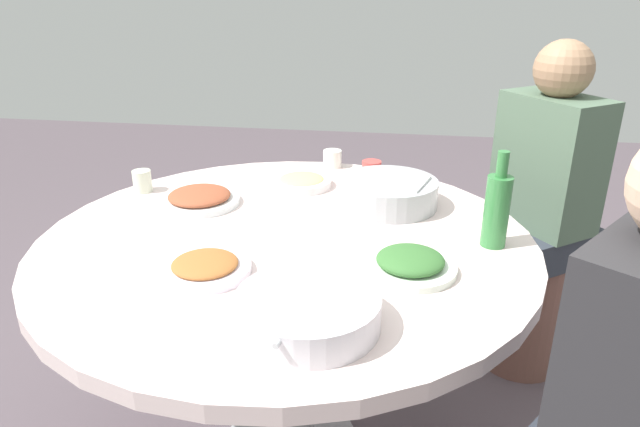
{
  "coord_description": "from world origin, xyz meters",
  "views": [
    {
      "loc": [
        -0.31,
        1.4,
        1.42
      ],
      "look_at": [
        -0.1,
        0.04,
        0.84
      ],
      "focal_mm": 32.26,
      "sensor_mm": 36.0,
      "label": 1
    }
  ],
  "objects_px": {
    "soup_bowl": "(308,312)",
    "tea_cup_side": "(371,170)",
    "dish_tofu_braise": "(205,267)",
    "stool_for_diner_left": "(525,308)",
    "green_bottle": "(497,209)",
    "tea_cup_far": "(332,159)",
    "dish_stirfry": "(200,198)",
    "diner_left": "(547,171)",
    "rice_bowl": "(389,192)",
    "dish_greens": "(410,263)",
    "round_dining_table": "(287,273)",
    "dish_noodles": "(302,181)",
    "tea_cup_near": "(142,181)"
  },
  "relations": [
    {
      "from": "dish_stirfry",
      "to": "diner_left",
      "type": "distance_m",
      "value": 1.18
    },
    {
      "from": "tea_cup_near",
      "to": "green_bottle",
      "type": "bearing_deg",
      "value": 167.4
    },
    {
      "from": "dish_noodles",
      "to": "rice_bowl",
      "type": "bearing_deg",
      "value": 155.92
    },
    {
      "from": "rice_bowl",
      "to": "tea_cup_side",
      "type": "xyz_separation_m",
      "value": [
        0.07,
        -0.24,
        -0.01
      ]
    },
    {
      "from": "stool_for_diner_left",
      "to": "diner_left",
      "type": "distance_m",
      "value": 0.55
    },
    {
      "from": "dish_greens",
      "to": "green_bottle",
      "type": "height_order",
      "value": "green_bottle"
    },
    {
      "from": "soup_bowl",
      "to": "dish_stirfry",
      "type": "relative_size",
      "value": 1.31
    },
    {
      "from": "tea_cup_near",
      "to": "dish_stirfry",
      "type": "bearing_deg",
      "value": 160.1
    },
    {
      "from": "dish_stirfry",
      "to": "dish_greens",
      "type": "distance_m",
      "value": 0.74
    },
    {
      "from": "tea_cup_near",
      "to": "stool_for_diner_left",
      "type": "bearing_deg",
      "value": -166.84
    },
    {
      "from": "dish_greens",
      "to": "dish_noodles",
      "type": "height_order",
      "value": "dish_greens"
    },
    {
      "from": "round_dining_table",
      "to": "dish_greens",
      "type": "xyz_separation_m",
      "value": [
        -0.34,
        0.15,
        0.14
      ]
    },
    {
      "from": "dish_noodles",
      "to": "tea_cup_side",
      "type": "xyz_separation_m",
      "value": [
        -0.23,
        -0.11,
        0.01
      ]
    },
    {
      "from": "tea_cup_side",
      "to": "dish_greens",
      "type": "bearing_deg",
      "value": 101.9
    },
    {
      "from": "soup_bowl",
      "to": "tea_cup_side",
      "type": "xyz_separation_m",
      "value": [
        -0.06,
        -0.93,
        -0.0
      ]
    },
    {
      "from": "rice_bowl",
      "to": "dish_stirfry",
      "type": "bearing_deg",
      "value": 7.53
    },
    {
      "from": "tea_cup_far",
      "to": "diner_left",
      "type": "relative_size",
      "value": 0.09
    },
    {
      "from": "soup_bowl",
      "to": "dish_tofu_braise",
      "type": "xyz_separation_m",
      "value": [
        0.28,
        -0.18,
        -0.02
      ]
    },
    {
      "from": "dish_noodles",
      "to": "tea_cup_near",
      "type": "bearing_deg",
      "value": 14.09
    },
    {
      "from": "dish_tofu_braise",
      "to": "tea_cup_far",
      "type": "height_order",
      "value": "tea_cup_far"
    },
    {
      "from": "dish_tofu_braise",
      "to": "stool_for_diner_left",
      "type": "relative_size",
      "value": 0.47
    },
    {
      "from": "stool_for_diner_left",
      "to": "dish_stirfry",
      "type": "bearing_deg",
      "value": 19.48
    },
    {
      "from": "dish_noodles",
      "to": "tea_cup_near",
      "type": "distance_m",
      "value": 0.53
    },
    {
      "from": "dish_greens",
      "to": "stool_for_diner_left",
      "type": "relative_size",
      "value": 0.48
    },
    {
      "from": "tea_cup_far",
      "to": "stool_for_diner_left",
      "type": "relative_size",
      "value": 0.15
    },
    {
      "from": "rice_bowl",
      "to": "dish_stirfry",
      "type": "xyz_separation_m",
      "value": [
        0.58,
        0.08,
        -0.02
      ]
    },
    {
      "from": "dish_stirfry",
      "to": "dish_greens",
      "type": "bearing_deg",
      "value": 152.28
    },
    {
      "from": "round_dining_table",
      "to": "stool_for_diner_left",
      "type": "distance_m",
      "value": 1.07
    },
    {
      "from": "dish_greens",
      "to": "soup_bowl",
      "type": "bearing_deg",
      "value": 52.63
    },
    {
      "from": "dish_tofu_braise",
      "to": "dish_stirfry",
      "type": "bearing_deg",
      "value": -68.71
    },
    {
      "from": "green_bottle",
      "to": "tea_cup_far",
      "type": "height_order",
      "value": "green_bottle"
    },
    {
      "from": "tea_cup_near",
      "to": "round_dining_table",
      "type": "bearing_deg",
      "value": 153.24
    },
    {
      "from": "tea_cup_far",
      "to": "diner_left",
      "type": "xyz_separation_m",
      "value": [
        -0.76,
        0.04,
        0.0
      ]
    },
    {
      "from": "dish_tofu_braise",
      "to": "tea_cup_side",
      "type": "relative_size",
      "value": 3.28
    },
    {
      "from": "round_dining_table",
      "to": "stool_for_diner_left",
      "type": "height_order",
      "value": "round_dining_table"
    },
    {
      "from": "stool_for_diner_left",
      "to": "dish_tofu_braise",
      "type": "bearing_deg",
      "value": 40.88
    },
    {
      "from": "tea_cup_far",
      "to": "tea_cup_side",
      "type": "xyz_separation_m",
      "value": [
        -0.15,
        0.11,
        0.0
      ]
    },
    {
      "from": "dish_stirfry",
      "to": "diner_left",
      "type": "xyz_separation_m",
      "value": [
        -1.12,
        -0.39,
        0.01
      ]
    },
    {
      "from": "rice_bowl",
      "to": "dish_noodles",
      "type": "bearing_deg",
      "value": -24.08
    },
    {
      "from": "tea_cup_side",
      "to": "diner_left",
      "type": "xyz_separation_m",
      "value": [
        -0.6,
        -0.07,
        0.0
      ]
    },
    {
      "from": "green_bottle",
      "to": "tea_cup_far",
      "type": "xyz_separation_m",
      "value": [
        0.51,
        -0.6,
        -0.07
      ]
    },
    {
      "from": "dish_stirfry",
      "to": "soup_bowl",
      "type": "bearing_deg",
      "value": 126.28
    },
    {
      "from": "dish_tofu_braise",
      "to": "diner_left",
      "type": "height_order",
      "value": "diner_left"
    },
    {
      "from": "rice_bowl",
      "to": "dish_noodles",
      "type": "xyz_separation_m",
      "value": [
        0.3,
        -0.13,
        -0.03
      ]
    },
    {
      "from": "tea_cup_side",
      "to": "diner_left",
      "type": "relative_size",
      "value": 0.09
    },
    {
      "from": "rice_bowl",
      "to": "round_dining_table",
      "type": "bearing_deg",
      "value": 45.09
    },
    {
      "from": "dish_greens",
      "to": "tea_cup_near",
      "type": "xyz_separation_m",
      "value": [
        0.88,
        -0.42,
        0.01
      ]
    },
    {
      "from": "rice_bowl",
      "to": "dish_greens",
      "type": "height_order",
      "value": "rice_bowl"
    },
    {
      "from": "dish_noodles",
      "to": "stool_for_diner_left",
      "type": "height_order",
      "value": "dish_noodles"
    },
    {
      "from": "rice_bowl",
      "to": "tea_cup_side",
      "type": "height_order",
      "value": "rice_bowl"
    }
  ]
}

